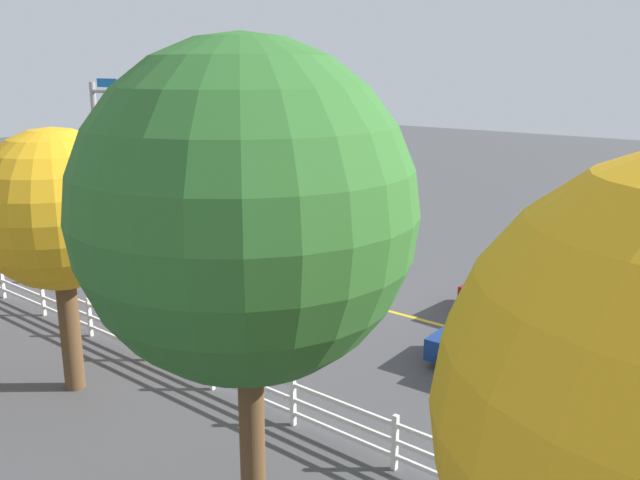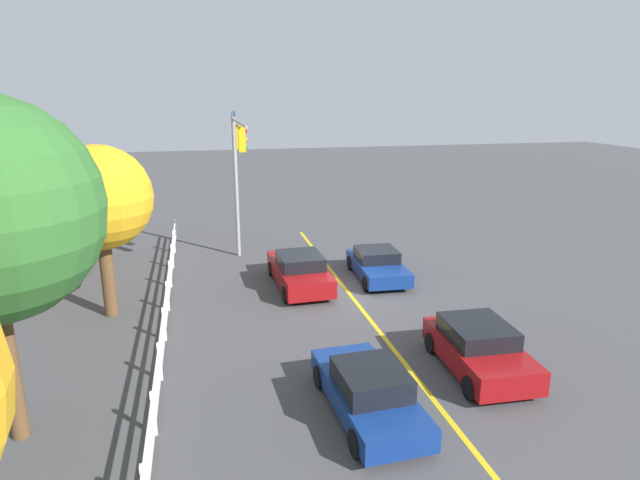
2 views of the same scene
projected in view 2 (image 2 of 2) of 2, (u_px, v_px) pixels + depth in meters
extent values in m
plane|color=#444447|center=(347.00, 291.00, 21.99)|extent=(120.00, 120.00, 0.00)
cube|color=gold|center=(379.00, 332.00, 18.23)|extent=(28.00, 0.16, 0.01)
cylinder|color=gray|center=(236.00, 187.00, 25.96)|extent=(0.20, 0.20, 7.04)
cylinder|color=gray|center=(239.00, 123.00, 22.08)|extent=(6.44, 0.12, 0.12)
cube|color=#0C59B2|center=(234.00, 114.00, 24.19)|extent=(1.10, 0.03, 0.28)
cube|color=gold|center=(239.00, 137.00, 22.37)|extent=(0.32, 0.28, 1.00)
sphere|color=red|center=(243.00, 129.00, 22.32)|extent=(0.17, 0.17, 0.17)
sphere|color=orange|center=(243.00, 137.00, 22.41)|extent=(0.17, 0.17, 0.17)
sphere|color=#148C19|center=(243.00, 145.00, 22.49)|extent=(0.17, 0.17, 0.17)
cube|color=gold|center=(242.00, 139.00, 21.24)|extent=(0.32, 0.28, 1.00)
sphere|color=red|center=(245.00, 131.00, 21.19)|extent=(0.17, 0.17, 0.17)
sphere|color=orange|center=(246.00, 139.00, 21.28)|extent=(0.17, 0.17, 0.17)
sphere|color=#148C19|center=(246.00, 147.00, 21.36)|extent=(0.17, 0.17, 0.17)
cube|color=navy|center=(378.00, 267.00, 23.38)|extent=(4.28, 2.13, 0.58)
cube|color=black|center=(377.00, 254.00, 23.44)|extent=(1.86, 1.80, 0.49)
cylinder|color=black|center=(407.00, 281.00, 22.23)|extent=(0.65, 0.26, 0.64)
cylinder|color=black|center=(366.00, 284.00, 21.94)|extent=(0.65, 0.26, 0.64)
cylinder|color=black|center=(387.00, 261.00, 24.93)|extent=(0.65, 0.26, 0.64)
cylinder|color=black|center=(351.00, 263.00, 24.64)|extent=(0.65, 0.26, 0.64)
cube|color=navy|center=(367.00, 395.00, 13.47)|extent=(4.52, 1.98, 0.58)
cube|color=black|center=(371.00, 379.00, 13.11)|extent=(1.93, 1.68, 0.57)
cylinder|color=black|center=(320.00, 377.00, 14.70)|extent=(0.65, 0.25, 0.64)
cylinder|color=black|center=(376.00, 369.00, 15.13)|extent=(0.65, 0.25, 0.64)
cylinder|color=black|center=(356.00, 443.00, 11.90)|extent=(0.65, 0.25, 0.64)
cylinder|color=black|center=(424.00, 431.00, 12.33)|extent=(0.65, 0.25, 0.64)
cube|color=maroon|center=(479.00, 353.00, 15.51)|extent=(4.08, 2.12, 0.71)
cube|color=black|center=(478.00, 331.00, 15.54)|extent=(2.12, 1.84, 0.51)
cylinder|color=black|center=(533.00, 382.00, 14.45)|extent=(0.65, 0.25, 0.64)
cylinder|color=black|center=(470.00, 388.00, 14.13)|extent=(0.65, 0.25, 0.64)
cylinder|color=black|center=(485.00, 338.00, 17.03)|extent=(0.65, 0.25, 0.64)
cylinder|color=black|center=(431.00, 343.00, 16.71)|extent=(0.65, 0.25, 0.64)
cube|color=maroon|center=(299.00, 273.00, 22.42)|extent=(4.82, 2.09, 0.73)
cube|color=black|center=(300.00, 260.00, 22.03)|extent=(2.13, 1.80, 0.53)
cylinder|color=black|center=(271.00, 269.00, 23.77)|extent=(0.65, 0.24, 0.64)
cylinder|color=black|center=(311.00, 266.00, 24.22)|extent=(0.65, 0.24, 0.64)
cylinder|color=black|center=(286.00, 294.00, 20.76)|extent=(0.65, 0.24, 0.64)
cylinder|color=black|center=(330.00, 290.00, 21.21)|extent=(0.65, 0.24, 0.64)
cube|color=white|center=(154.00, 413.00, 12.57)|extent=(0.10, 0.10, 1.15)
cube|color=white|center=(160.00, 362.00, 15.01)|extent=(0.10, 0.10, 1.15)
cube|color=white|center=(164.00, 324.00, 17.45)|extent=(0.10, 0.10, 1.15)
cube|color=white|center=(168.00, 296.00, 19.89)|extent=(0.10, 0.10, 1.15)
cube|color=white|center=(170.00, 274.00, 22.33)|extent=(0.10, 0.10, 1.15)
cube|color=white|center=(172.00, 256.00, 24.77)|extent=(0.10, 0.10, 1.15)
cube|color=white|center=(174.00, 242.00, 27.21)|extent=(0.10, 0.10, 1.15)
cube|color=white|center=(175.00, 230.00, 29.65)|extent=(0.10, 0.10, 1.15)
cube|color=white|center=(163.00, 314.00, 17.35)|extent=(26.00, 0.06, 0.09)
cube|color=white|center=(164.00, 324.00, 17.44)|extent=(26.00, 0.06, 0.09)
cube|color=white|center=(165.00, 332.00, 17.53)|extent=(26.00, 0.06, 0.09)
cylinder|color=brown|center=(31.00, 258.00, 21.55)|extent=(0.44, 0.44, 2.88)
sphere|color=gold|center=(21.00, 191.00, 20.82)|extent=(3.52, 3.52, 3.52)
cylinder|color=brown|center=(108.00, 276.00, 19.24)|extent=(0.47, 0.47, 3.02)
sphere|color=gold|center=(99.00, 198.00, 18.48)|extent=(3.69, 3.69, 3.69)
cylinder|color=brown|center=(10.00, 367.00, 12.19)|extent=(0.40, 0.40, 3.64)
cylinder|color=brown|center=(74.00, 239.00, 25.65)|extent=(0.45, 0.45, 2.24)
sphere|color=#C66614|center=(67.00, 187.00, 24.98)|extent=(3.76, 3.76, 3.76)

